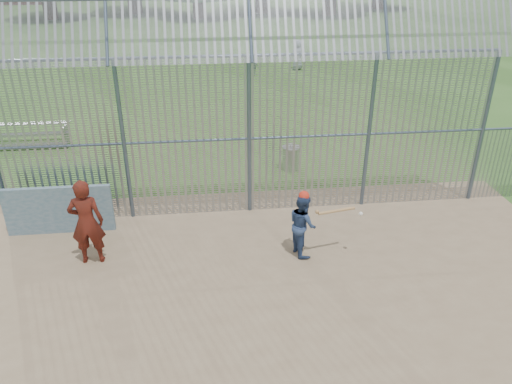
{
  "coord_description": "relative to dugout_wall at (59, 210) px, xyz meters",
  "views": [
    {
      "loc": [
        -1.08,
        -7.86,
        6.36
      ],
      "look_at": [
        0.0,
        2.0,
        1.3
      ],
      "focal_mm": 35.0,
      "sensor_mm": 36.0,
      "label": 1
    }
  ],
  "objects": [
    {
      "name": "ground",
      "position": [
        4.6,
        -2.9,
        -0.62
      ],
      "size": [
        120.0,
        120.0,
        0.0
      ],
      "primitive_type": "plane",
      "color": "#2D511E",
      "rests_on": "ground"
    },
    {
      "name": "dirt_infield",
      "position": [
        4.6,
        -3.4,
        -0.61
      ],
      "size": [
        14.0,
        10.0,
        0.02
      ],
      "primitive_type": "cube",
      "color": "#756047",
      "rests_on": "ground"
    },
    {
      "name": "dugout_wall",
      "position": [
        0.0,
        0.0,
        0.0
      ],
      "size": [
        2.5,
        0.12,
        1.2
      ],
      "primitive_type": "cube",
      "color": "#38566B",
      "rests_on": "dirt_infield"
    },
    {
      "name": "batter",
      "position": [
        5.57,
        -1.49,
        0.12
      ],
      "size": [
        0.69,
        0.81,
        1.45
      ],
      "primitive_type": "imported",
      "rotation": [
        0.0,
        0.0,
        1.8
      ],
      "color": "navy",
      "rests_on": "dirt_infield"
    },
    {
      "name": "onlooker",
      "position": [
        0.94,
        -1.32,
        0.38
      ],
      "size": [
        0.73,
        0.5,
        1.96
      ],
      "primitive_type": "imported",
      "rotation": [
        0.0,
        0.0,
        3.19
      ],
      "color": "maroon",
      "rests_on": "dirt_infield"
    },
    {
      "name": "bg_kid_standing",
      "position": [
        8.68,
        15.97,
        0.17
      ],
      "size": [
        0.91,
        0.87,
        1.57
      ],
      "primitive_type": "imported",
      "rotation": [
        0.0,
        0.0,
        3.81
      ],
      "color": "slate",
      "rests_on": "ground"
    },
    {
      "name": "bg_kid_seated",
      "position": [
        6.25,
        14.98,
        -0.2
      ],
      "size": [
        0.52,
        0.45,
        0.84
      ],
      "primitive_type": "imported",
      "rotation": [
        0.0,
        0.0,
        2.53
      ],
      "color": "slate",
      "rests_on": "ground"
    },
    {
      "name": "batting_gear",
      "position": [
        5.78,
        -1.54,
        0.73
      ],
      "size": [
        1.36,
        0.44,
        0.51
      ],
      "color": "red",
      "rests_on": "ground"
    },
    {
      "name": "trash_can",
      "position": [
        6.1,
        3.05,
        -0.24
      ],
      "size": [
        0.56,
        0.56,
        0.82
      ],
      "color": "#92949A",
      "rests_on": "ground"
    },
    {
      "name": "bleacher",
      "position": [
        -2.58,
        5.87,
        -0.21
      ],
      "size": [
        3.0,
        0.95,
        0.72
      ],
      "color": "slate",
      "rests_on": "ground"
    },
    {
      "name": "backstop_fence",
      "position": [
        6.41,
        0.53,
        1.74
      ],
      "size": [
        20.09,
        0.81,
        5.3
      ],
      "color": "#47566B",
      "rests_on": "ground"
    }
  ]
}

